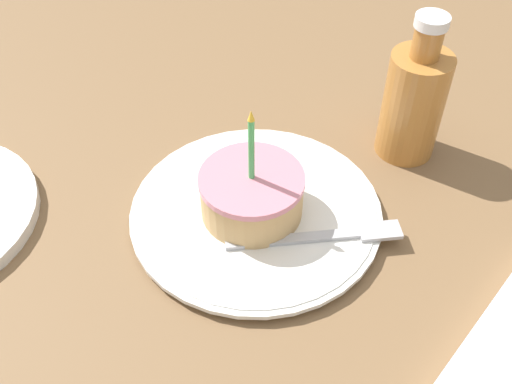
% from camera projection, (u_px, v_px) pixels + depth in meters
% --- Properties ---
extents(ground_plane, '(2.40, 2.40, 0.04)m').
position_uv_depth(ground_plane, '(282.00, 223.00, 0.69)').
color(ground_plane, brown).
rests_on(ground_plane, ground).
extents(plate, '(0.28, 0.28, 0.01)m').
position_uv_depth(plate, '(256.00, 212.00, 0.67)').
color(plate, white).
rests_on(plate, ground_plane).
extents(cake_slice, '(0.11, 0.11, 0.14)m').
position_uv_depth(cake_slice, '(252.00, 194.00, 0.64)').
color(cake_slice, tan).
rests_on(cake_slice, plate).
extents(fork, '(0.15, 0.14, 0.00)m').
position_uv_depth(fork, '(327.00, 236.00, 0.63)').
color(fork, '#B2B2B7').
rests_on(fork, plate).
extents(bottle, '(0.07, 0.07, 0.18)m').
position_uv_depth(bottle, '(414.00, 101.00, 0.70)').
color(bottle, '#B27233').
rests_on(bottle, ground_plane).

